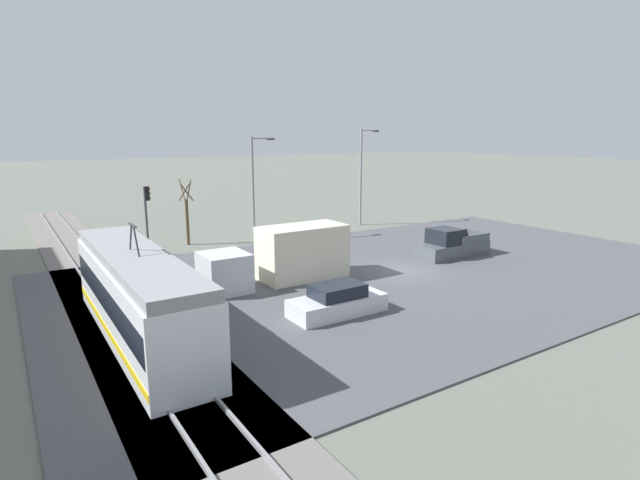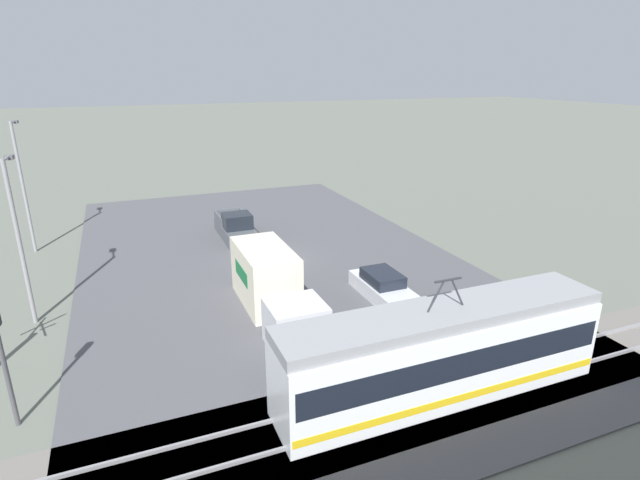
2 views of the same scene
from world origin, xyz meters
TOP-DOWN VIEW (x-y plane):
  - ground_plane at (0.00, 0.00)m, footprint 320.00×320.00m
  - road_surface at (0.00, 0.00)m, footprint 22.90×39.54m
  - rail_bed at (0.00, 15.73)m, footprint 75.32×4.40m
  - light_rail_tram at (-1.86, 15.73)m, footprint 12.66×2.55m
  - box_truck at (1.99, 6.92)m, footprint 2.48×8.35m
  - pickup_truck at (1.01, -5.29)m, footprint 2.10×5.27m
  - sedan_car_0 at (-3.97, 7.51)m, footprint 1.87×4.48m
  - traffic_light_pole at (12.62, 11.64)m, footprint 0.28×0.47m
  - street_lamp_near_crossing at (12.98, 3.37)m, footprint 0.36×1.95m
  - street_lamp_mid_block at (14.22, -7.91)m, footprint 0.36×1.95m

SIDE VIEW (x-z plane):
  - ground_plane at x=0.00m, z-range 0.00..0.00m
  - road_surface at x=0.00m, z-range 0.00..0.08m
  - rail_bed at x=0.00m, z-range -0.06..0.16m
  - sedan_car_0 at x=-3.97m, z-range -0.04..1.37m
  - pickup_truck at x=1.01m, z-range -0.16..1.79m
  - box_truck at x=1.99m, z-range -0.04..2.97m
  - light_rail_tram at x=-1.86m, z-range -0.54..4.10m
  - traffic_light_pole at x=12.62m, z-range 0.73..5.46m
  - street_lamp_near_crossing at x=12.98m, z-range 0.62..8.60m
  - street_lamp_mid_block at x=14.22m, z-range 0.63..9.25m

